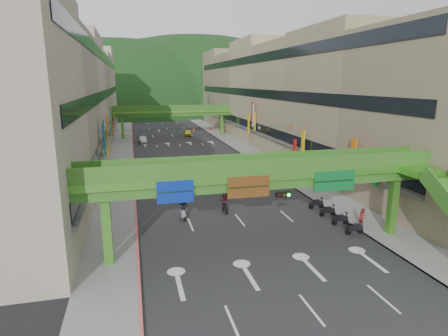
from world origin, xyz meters
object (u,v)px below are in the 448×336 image
(overpass_near, at_px, (279,183))
(scooter_rider_near, at_px, (226,189))
(scooter_rider_mid, at_px, (225,203))
(car_yellow, at_px, (188,133))
(pedestrian_red, at_px, (363,218))
(car_silver, at_px, (143,140))

(overpass_near, height_order, scooter_rider_near, overpass_near)
(scooter_rider_near, relative_size, scooter_rider_mid, 1.09)
(car_yellow, height_order, pedestrian_red, pedestrian_red)
(scooter_rider_near, height_order, car_silver, scooter_rider_near)
(scooter_rider_near, relative_size, car_silver, 0.49)
(scooter_rider_mid, distance_m, pedestrian_red, 12.39)
(overpass_near, relative_size, scooter_rider_mid, 15.10)
(car_yellow, bearing_deg, overpass_near, -85.71)
(overpass_near, height_order, scooter_rider_mid, overpass_near)
(car_silver, distance_m, car_yellow, 13.05)
(overpass_near, bearing_deg, pedestrian_red, 16.45)
(car_silver, bearing_deg, overpass_near, -85.03)
(car_silver, bearing_deg, pedestrian_red, -75.17)
(scooter_rider_near, xyz_separation_m, scooter_rider_mid, (-1.21, -4.50, 0.01))
(pedestrian_red, bearing_deg, car_silver, 78.96)
(scooter_rider_near, bearing_deg, car_silver, 100.48)
(scooter_rider_near, bearing_deg, scooter_rider_mid, -104.99)
(overpass_near, bearing_deg, car_silver, 98.45)
(scooter_rider_near, distance_m, car_yellow, 47.90)
(overpass_near, distance_m, car_silver, 54.15)
(car_silver, xyz_separation_m, pedestrian_red, (16.80, -50.76, 0.09))
(scooter_rider_mid, distance_m, car_silver, 44.82)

